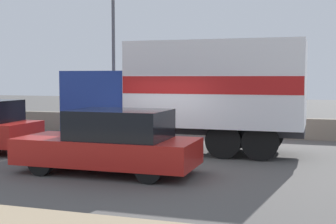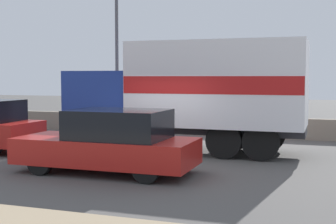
% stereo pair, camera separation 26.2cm
% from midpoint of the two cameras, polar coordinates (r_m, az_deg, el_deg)
% --- Properties ---
extents(ground_plane, '(80.00, 80.00, 0.00)m').
position_cam_midpoint_polar(ground_plane, '(12.43, -2.18, -6.85)').
color(ground_plane, '#514F4C').
extents(stone_wall_backdrop, '(60.00, 0.35, 0.81)m').
position_cam_midpoint_polar(stone_wall_backdrop, '(19.20, 5.60, -1.69)').
color(stone_wall_backdrop, gray).
rests_on(stone_wall_backdrop, ground_plane).
extents(street_lamp, '(0.56, 0.28, 6.92)m').
position_cam_midpoint_polar(street_lamp, '(20.20, -5.89, 8.85)').
color(street_lamp, '#4C4C51').
rests_on(street_lamp, ground_plane).
extents(box_truck, '(7.64, 2.47, 3.48)m').
position_cam_midpoint_polar(box_truck, '(14.87, 3.78, 2.58)').
color(box_truck, navy).
rests_on(box_truck, ground_plane).
extents(car_hatchback, '(4.51, 1.83, 1.59)m').
position_cam_midpoint_polar(car_hatchback, '(11.76, -6.42, -3.68)').
color(car_hatchback, '#B21E19').
rests_on(car_hatchback, ground_plane).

